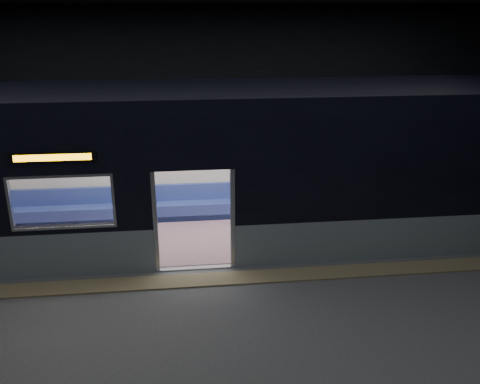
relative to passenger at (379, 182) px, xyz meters
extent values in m
cube|color=#47494C|center=(-4.68, -3.55, -0.82)|extent=(24.00, 14.00, 0.01)
cube|color=black|center=(-4.68, 3.43, 1.69)|extent=(24.00, 0.04, 5.00)
cube|color=#8C7F59|center=(-4.68, -3.00, -0.80)|extent=(22.80, 0.50, 0.03)
cube|color=gray|center=(0.17, -2.49, -0.36)|extent=(8.30, 0.12, 0.90)
cube|color=black|center=(0.17, -2.49, 1.24)|extent=(8.30, 0.12, 2.30)
cube|color=black|center=(-4.68, -2.49, 1.81)|extent=(1.40, 0.12, 1.15)
cube|color=#B7BABC|center=(-5.42, -2.49, 0.21)|extent=(0.08, 0.14, 2.05)
cube|color=#B7BABC|center=(-3.94, -2.49, 0.21)|extent=(0.08, 0.14, 2.05)
cube|color=black|center=(-7.13, -2.57, 1.58)|extent=(1.50, 0.04, 0.18)
cube|color=#FFA105|center=(-7.13, -2.57, 1.58)|extent=(1.34, 0.03, 0.12)
cube|color=beige|center=(-4.68, 0.39, 0.79)|extent=(18.00, 0.12, 3.20)
cube|color=black|center=(-4.68, -1.05, 2.46)|extent=(18.00, 3.00, 0.15)
cube|color=gray|center=(-4.68, -1.05, -0.79)|extent=(17.76, 2.76, 0.04)
cube|color=beige|center=(-4.68, -1.05, 1.54)|extent=(17.76, 2.76, 0.10)
cube|color=navy|center=(-4.68, 0.07, -0.57)|extent=(11.00, 0.48, 0.41)
cube|color=navy|center=(-4.68, 0.26, -0.16)|extent=(11.00, 0.10, 0.40)
cube|color=#7E5B64|center=(-7.98, -2.14, -0.57)|extent=(4.40, 0.48, 0.41)
cube|color=#7E5B64|center=(-1.38, -2.14, -0.57)|extent=(4.40, 0.48, 0.41)
cylinder|color=silver|center=(-5.63, -2.18, 0.36)|extent=(0.04, 0.04, 2.26)
cylinder|color=silver|center=(-5.63, 0.08, 0.36)|extent=(0.04, 0.04, 2.26)
cylinder|color=silver|center=(-3.73, -2.18, 0.36)|extent=(0.04, 0.04, 2.26)
cylinder|color=silver|center=(-3.73, 0.08, 0.36)|extent=(0.04, 0.04, 2.26)
cylinder|color=silver|center=(-4.68, 0.03, 1.14)|extent=(11.00, 0.03, 0.03)
cube|color=black|center=(-0.11, -0.16, -0.28)|extent=(0.17, 0.48, 0.16)
cube|color=black|center=(0.11, -0.16, -0.28)|extent=(0.17, 0.48, 0.16)
cylinder|color=black|center=(-0.11, -0.38, -0.56)|extent=(0.11, 0.11, 0.43)
cylinder|color=black|center=(0.11, -0.38, -0.56)|extent=(0.11, 0.11, 0.43)
cube|color=pink|center=(0.00, 0.04, -0.26)|extent=(0.41, 0.23, 0.21)
cylinder|color=pink|center=(0.00, 0.07, 0.10)|extent=(0.45, 0.45, 0.53)
sphere|color=tan|center=(0.00, 0.05, 0.48)|extent=(0.22, 0.22, 0.22)
sphere|color=black|center=(0.00, 0.09, 0.52)|extent=(0.23, 0.23, 0.23)
cube|color=black|center=(-0.01, -0.23, -0.13)|extent=(0.34, 0.31, 0.15)
cube|color=white|center=(-0.99, 0.31, 0.65)|extent=(0.95, 0.03, 0.62)
camera|label=1|loc=(-4.85, -11.52, 4.00)|focal=38.00mm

